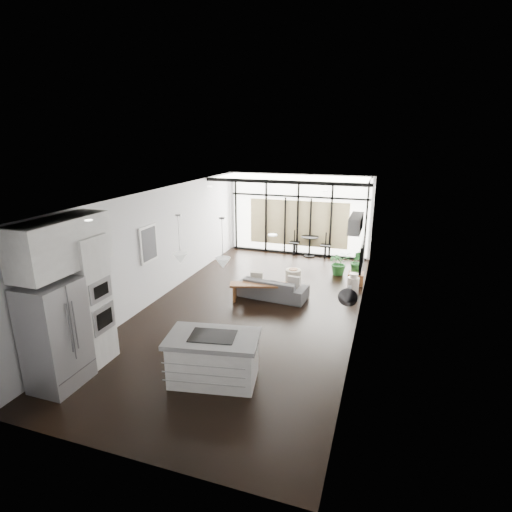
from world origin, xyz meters
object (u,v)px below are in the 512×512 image
Objects in this scene: island at (214,358)px; fridge at (56,335)px; sofa at (273,284)px; console_bench at (259,292)px; milk_can at (353,284)px; tv at (362,255)px; pouf at (293,276)px.

island is 2.62m from fridge.
sofa reaches higher than console_bench.
fridge is 3.08× the size of milk_can.
island is at bearing 96.79° from sofa.
island reaches higher than console_bench.
island is 0.86× the size of sofa.
tv is (2.18, 0.18, 0.95)m from sofa.
island reaches higher than pouf.
console_bench is 1.31× the size of tv.
sofa is (2.34, 4.77, -0.56)m from fridge.
fridge is (-2.41, -0.91, 0.49)m from island.
tv is at bearing 47.61° from fridge.
milk_can reaches higher than console_bench.
milk_can is (2.24, 1.20, 0.06)m from console_bench.
fridge is at bearing -131.52° from console_bench.
pouf is at bearing 165.32° from milk_can.
console_bench is 2.54m from milk_can.
island is at bearing -112.00° from milk_can.
tv is (2.11, 4.04, 0.88)m from island.
tv reaches higher than console_bench.
pouf is 1.79m from milk_can.
milk_can is at bearing -150.88° from sofa.
fridge is 5.34m from sofa.
sofa is 1.34m from pouf.
pouf is 0.76× the size of milk_can.
tv is at bearing -72.70° from milk_can.
sofa is 3.03× the size of milk_can.
milk_can is at bearing -14.68° from pouf.
fridge reaches higher than pouf.
console_bench is 3.21× the size of pouf.
island is 1.40× the size of tv.
fridge is at bearing -169.48° from island.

